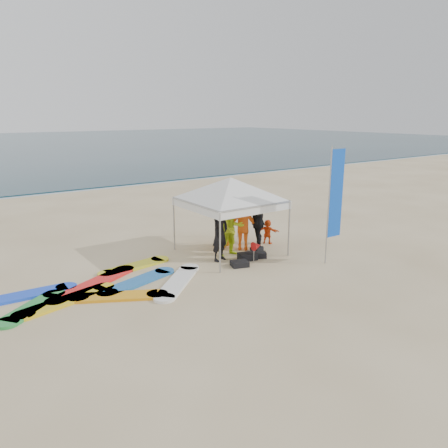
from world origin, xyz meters
name	(u,v)px	position (x,y,z in m)	size (l,w,h in m)	color
ground	(286,287)	(0.00, 0.00, 0.00)	(120.00, 120.00, 0.00)	beige
shoreline_foam	(74,190)	(0.00, 18.20, 0.00)	(160.00, 1.20, 0.01)	silver
person_black_a	(220,234)	(-0.17, 2.79, 0.86)	(0.63, 0.41, 1.72)	black
person_yellow	(232,228)	(0.42, 2.98, 0.89)	(0.87, 0.67, 1.78)	#CAE520
person_orange_a	(243,223)	(1.09, 3.26, 0.90)	(1.16, 0.67, 1.80)	#F75A15
person_black_b	(258,221)	(1.49, 2.99, 0.96)	(1.13, 0.47, 1.93)	black
person_orange_b	(224,224)	(0.79, 3.93, 0.80)	(0.78, 0.51, 1.60)	orange
person_seated	(268,232)	(2.22, 3.32, 0.43)	(0.80, 0.25, 0.86)	#EB4B14
canopy_tent	(230,178)	(0.54, 3.23, 2.47)	(3.76, 3.76, 2.84)	#A5A5A8
feather_flag	(335,195)	(2.55, 0.70, 2.08)	(0.60, 0.04, 3.54)	#A5A5A8
marker_pennant	(257,246)	(0.69, 2.05, 0.49)	(0.28, 0.28, 0.64)	#A5A5A8
gear_pile	(249,257)	(0.59, 2.29, 0.10)	(1.76, 1.13, 0.22)	black
surfboard_spread	(103,288)	(-3.98, 2.66, 0.04)	(5.57, 3.17, 0.07)	yellow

